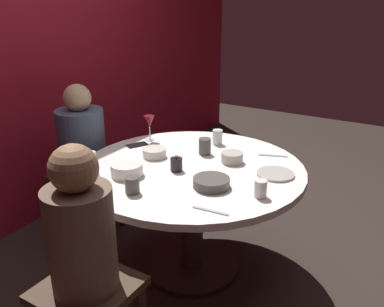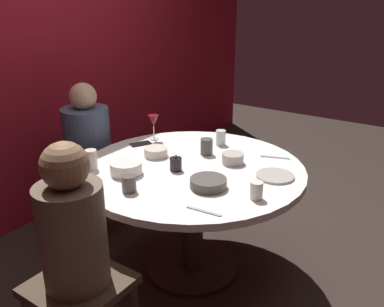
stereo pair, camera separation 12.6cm
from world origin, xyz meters
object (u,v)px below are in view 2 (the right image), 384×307
(seated_diner_back, at_px, (87,141))
(cup_near_candle, at_px, (256,190))
(dining_table, at_px, (192,189))
(seated_diner_left, at_px, (73,237))
(bowl_small_white, at_px, (126,168))
(candle_holder, at_px, (176,164))
(dinner_plate, at_px, (275,176))
(cup_center_front, at_px, (221,138))
(bowl_serving_large, at_px, (233,158))
(wine_glass, at_px, (153,122))
(cup_by_left_diner, at_px, (91,160))
(bowl_salad_center, at_px, (208,183))
(cup_by_right_diner, at_px, (129,184))
(bowl_sauce_side, at_px, (156,152))
(cup_far_edge, at_px, (207,147))
(cell_phone, at_px, (141,144))

(seated_diner_back, bearing_deg, cup_near_candle, -6.51)
(dining_table, xyz_separation_m, seated_diner_left, (-0.89, 0.00, 0.13))
(bowl_small_white, bearing_deg, candle_holder, -45.86)
(candle_holder, bearing_deg, dinner_plate, -65.11)
(cup_center_front, bearing_deg, seated_diner_left, -177.75)
(candle_holder, height_order, bowl_serving_large, candle_holder)
(seated_diner_left, xyz_separation_m, candle_holder, (0.79, 0.04, 0.06))
(seated_diner_back, relative_size, candle_holder, 11.24)
(wine_glass, relative_size, cup_by_left_diner, 1.49)
(bowl_salad_center, bearing_deg, cup_by_right_diner, 131.05)
(bowl_sauce_side, height_order, cup_center_front, cup_center_front)
(dining_table, distance_m, bowl_salad_center, 0.35)
(wine_glass, xyz_separation_m, bowl_sauce_side, (-0.24, -0.21, -0.10))
(cup_far_edge, bearing_deg, candle_holder, 178.49)
(seated_diner_back, relative_size, bowl_sauce_side, 7.54)
(seated_diner_back, distance_m, cup_far_edge, 0.90)
(cell_phone, height_order, cup_near_candle, cup_near_candle)
(seated_diner_back, height_order, candle_holder, seated_diner_back)
(cell_phone, bearing_deg, cup_far_edge, -141.87)
(dining_table, xyz_separation_m, bowl_serving_large, (0.18, -0.18, 0.18))
(seated_diner_back, bearing_deg, cell_phone, 15.52)
(wine_glass, distance_m, cup_by_left_diner, 0.62)
(bowl_serving_large, distance_m, cup_by_left_diner, 0.83)
(seated_diner_left, xyz_separation_m, bowl_sauce_side, (0.90, 0.28, 0.04))
(cup_by_left_diner, bearing_deg, cup_far_edge, -36.00)
(bowl_sauce_side, relative_size, cup_far_edge, 1.43)
(bowl_serving_large, height_order, cup_center_front, cup_center_front)
(bowl_salad_center, bearing_deg, cup_center_front, 25.21)
(bowl_small_white, height_order, cup_by_left_diner, cup_by_left_diner)
(bowl_salad_center, bearing_deg, candle_holder, 73.11)
(dining_table, distance_m, cup_near_candle, 0.56)
(dining_table, distance_m, cup_by_left_diner, 0.62)
(candle_holder, relative_size, cup_by_left_diner, 0.84)
(wine_glass, distance_m, cup_near_candle, 1.08)
(bowl_serving_large, distance_m, bowl_salad_center, 0.37)
(cup_near_candle, relative_size, cup_by_right_diner, 1.03)
(candle_holder, distance_m, cup_by_right_diner, 0.36)
(seated_diner_left, bearing_deg, seated_diner_back, 45.52)
(seated_diner_left, bearing_deg, bowl_sauce_side, 17.32)
(seated_diner_left, distance_m, cup_by_left_diner, 0.70)
(candle_holder, height_order, bowl_sauce_side, candle_holder)
(dining_table, relative_size, cell_phone, 9.53)
(dinner_plate, bearing_deg, bowl_serving_large, 81.56)
(bowl_sauce_side, bearing_deg, candle_holder, -114.87)
(wine_glass, distance_m, bowl_small_white, 0.61)
(bowl_serving_large, bearing_deg, seated_diner_left, 170.62)
(wine_glass, relative_size, cup_by_right_diner, 2.00)
(bowl_serving_large, distance_m, cup_center_front, 0.33)
(dining_table, bearing_deg, cup_by_right_diner, 170.46)
(dining_table, distance_m, cup_by_right_diner, 0.50)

